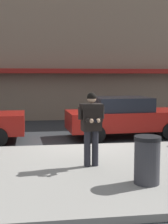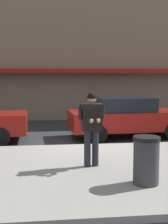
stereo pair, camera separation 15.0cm
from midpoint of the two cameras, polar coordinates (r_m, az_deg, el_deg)
name	(u,v)px [view 1 (the left image)]	position (r m, az deg, el deg)	size (l,w,h in m)	color
ground_plane	(85,147)	(10.40, -0.16, -6.39)	(80.00, 80.00, 0.00)	#2B2D30
sidewalk	(142,169)	(7.90, 10.03, -10.14)	(32.00, 5.30, 0.14)	#99968E
curb_paint_line	(114,145)	(10.62, 5.18, -6.12)	(28.00, 0.12, 0.01)	silver
storefront_facade	(82,10)	(19.08, -0.68, 18.11)	(28.00, 4.70, 12.34)	#84705B
parked_sedan_mid	(125,117)	(12.02, 7.17, -0.85)	(4.61, 2.16, 1.54)	maroon
man_texting_on_phone	(91,121)	(7.51, 0.79, -1.68)	(0.65, 0.61, 1.81)	#23232B
trash_bin	(147,160)	(6.53, 10.80, -8.59)	(0.55, 0.55, 0.98)	#38383D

